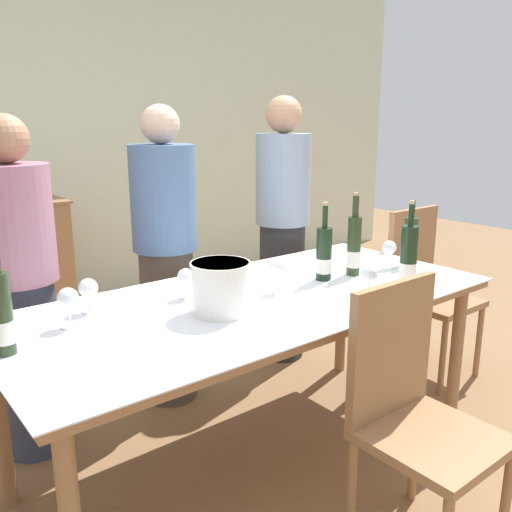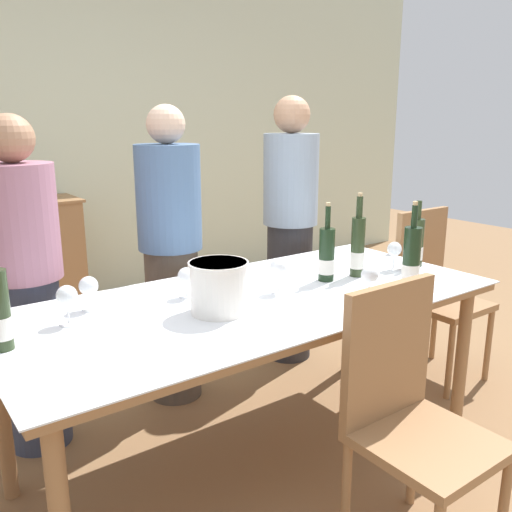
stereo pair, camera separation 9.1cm
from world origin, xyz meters
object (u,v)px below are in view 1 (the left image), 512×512
(person_guest_right, at_px, (282,232))
(dining_table, at_px, (256,312))
(wine_bottle_3, at_px, (2,315))
(wine_glass_2, at_px, (88,289))
(wine_bottle_1, at_px, (410,242))
(wine_glass_3, at_px, (389,249))
(wine_glass_1, at_px, (186,278))
(person_guest_left, at_px, (166,260))
(ice_bucket, at_px, (221,286))
(person_host, at_px, (21,293))
(wine_glass_0, at_px, (369,275))
(chair_right_end, at_px, (424,282))
(wine_glass_5, at_px, (68,300))
(wine_glass_4, at_px, (277,268))
(chair_near_front, at_px, (412,403))
(wine_bottle_4, at_px, (324,255))
(wine_bottle_2, at_px, (408,259))
(wine_bottle_0, at_px, (354,246))

(person_guest_right, bearing_deg, dining_table, -136.86)
(wine_bottle_3, xyz_separation_m, wine_glass_2, (0.36, 0.20, -0.04))
(wine_bottle_1, distance_m, wine_glass_3, 0.15)
(wine_glass_1, xyz_separation_m, person_guest_left, (0.22, 0.56, -0.07))
(ice_bucket, distance_m, person_host, 0.93)
(wine_bottle_3, height_order, wine_glass_1, wine_bottle_3)
(wine_glass_2, bearing_deg, wine_glass_0, -31.13)
(wine_glass_2, height_order, chair_right_end, chair_right_end)
(wine_bottle_3, distance_m, wine_glass_3, 1.78)
(wine_bottle_3, distance_m, wine_glass_5, 0.26)
(wine_glass_4, bearing_deg, wine_glass_5, 169.77)
(person_host, distance_m, person_guest_right, 1.57)
(ice_bucket, bearing_deg, chair_near_front, -60.94)
(wine_bottle_4, height_order, wine_glass_4, wine_bottle_4)
(wine_bottle_2, bearing_deg, person_guest_left, 120.40)
(wine_glass_0, height_order, wine_glass_2, wine_glass_0)
(wine_glass_4, bearing_deg, wine_bottle_4, 1.52)
(wine_bottle_0, xyz_separation_m, wine_bottle_3, (-1.55, 0.08, -0.01))
(ice_bucket, xyz_separation_m, chair_near_front, (0.36, -0.64, -0.33))
(ice_bucket, distance_m, wine_bottle_2, 0.86)
(wine_bottle_3, bearing_deg, wine_bottle_4, -1.98)
(wine_bottle_0, bearing_deg, person_guest_right, 73.12)
(chair_right_end, bearing_deg, wine_glass_3, -165.06)
(wine_glass_5, bearing_deg, wine_bottle_2, -19.44)
(wine_glass_4, height_order, chair_right_end, chair_right_end)
(dining_table, relative_size, wine_bottle_2, 5.37)
(wine_bottle_1, distance_m, person_guest_right, 0.85)
(wine_bottle_1, bearing_deg, wine_bottle_4, 171.86)
(wine_glass_2, bearing_deg, wine_glass_3, -12.51)
(wine_bottle_3, relative_size, person_guest_left, 0.23)
(dining_table, xyz_separation_m, wine_glass_4, (0.12, 0.00, 0.17))
(ice_bucket, distance_m, person_guest_right, 1.32)
(wine_glass_3, height_order, chair_right_end, chair_right_end)
(wine_glass_3, bearing_deg, ice_bucket, -179.67)
(wine_bottle_3, height_order, wine_glass_0, wine_bottle_3)
(wine_bottle_4, relative_size, wine_glass_5, 2.46)
(dining_table, xyz_separation_m, wine_bottle_3, (-0.97, 0.06, 0.19))
(dining_table, relative_size, person_host, 1.39)
(wine_bottle_0, xyz_separation_m, wine_glass_0, (-0.24, -0.29, -0.03))
(wine_glass_5, height_order, chair_near_front, chair_near_front)
(wine_bottle_0, xyz_separation_m, person_guest_left, (-0.59, 0.75, -0.12))
(dining_table, distance_m, wine_bottle_0, 0.61)
(wine_glass_4, xyz_separation_m, chair_near_front, (0.02, -0.70, -0.33))
(wine_glass_1, distance_m, person_guest_right, 1.20)
(dining_table, relative_size, person_guest_left, 1.35)
(wine_glass_4, bearing_deg, ice_bucket, -169.60)
(dining_table, relative_size, chair_near_front, 2.22)
(wine_glass_1, distance_m, wine_glass_3, 1.06)
(chair_near_front, distance_m, chair_right_end, 1.44)
(wine_glass_0, relative_size, chair_near_front, 0.16)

